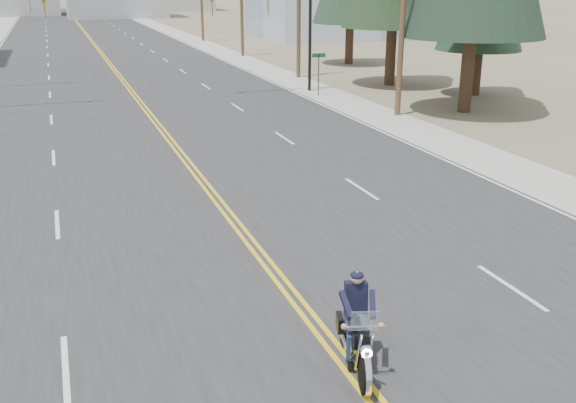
{
  "coord_description": "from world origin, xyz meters",
  "views": [
    {
      "loc": [
        -4.58,
        -7.02,
        6.89
      ],
      "look_at": [
        0.6,
        7.34,
        1.6
      ],
      "focal_mm": 40.0,
      "sensor_mm": 36.0,
      "label": 1
    }
  ],
  "objects": [
    {
      "name": "sidewalk_right",
      "position": [
        11.5,
        70.0,
        0.01
      ],
      "size": [
        3.0,
        200.0,
        0.01
      ],
      "primitive_type": "cube",
      "color": "#A5A5A0",
      "rests_on": "ground"
    },
    {
      "name": "road",
      "position": [
        0.0,
        70.0,
        0.01
      ],
      "size": [
        20.0,
        200.0,
        0.01
      ],
      "primitive_type": "cube",
      "color": "#303033",
      "rests_on": "ground"
    },
    {
      "name": "traffic_mast_right",
      "position": [
        8.98,
        32.0,
        4.94
      ],
      "size": [
        7.1,
        0.26,
        7.0
      ],
      "color": "black",
      "rests_on": "ground"
    },
    {
      "name": "street_sign",
      "position": [
        10.8,
        30.0,
        1.8
      ],
      "size": [
        0.9,
        0.06,
        2.62
      ],
      "color": "black",
      "rests_on": "ground"
    },
    {
      "name": "motorcyclist",
      "position": [
        0.17,
        2.34,
        0.9
      ],
      "size": [
        1.6,
        2.5,
        1.8
      ],
      "primitive_type": null,
      "rotation": [
        0.0,
        0.0,
        2.85
      ],
      "color": "black",
      "rests_on": "ground"
    }
  ]
}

